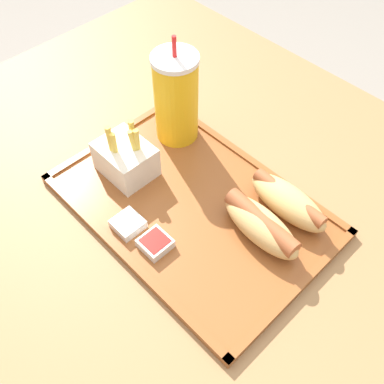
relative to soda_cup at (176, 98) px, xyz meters
name	(u,v)px	position (x,y,z in m)	size (l,w,h in m)	color
ground_plane	(204,361)	(0.16, -0.07, -0.83)	(8.00, 8.00, 0.00)	gray
dining_table	(207,307)	(0.16, -0.07, -0.46)	(1.18, 0.86, 0.73)	olive
food_tray	(192,206)	(0.13, -0.09, -0.09)	(0.43, 0.28, 0.01)	brown
soda_cup	(176,98)	(0.00, 0.00, 0.00)	(0.08, 0.08, 0.20)	gold
hot_dog_far	(288,201)	(0.24, 0.00, -0.06)	(0.14, 0.06, 0.05)	tan
hot_dog_near	(261,225)	(0.24, -0.06, -0.06)	(0.14, 0.06, 0.05)	tan
fries_carton	(126,158)	(0.01, -0.12, -0.05)	(0.09, 0.07, 0.10)	silver
sauce_cup_mayo	(128,224)	(0.10, -0.19, -0.07)	(0.04, 0.04, 0.02)	silver
sauce_cup_ketchup	(155,243)	(0.15, -0.18, -0.07)	(0.04, 0.04, 0.02)	silver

